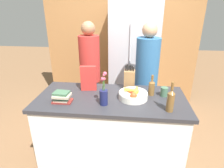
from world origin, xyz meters
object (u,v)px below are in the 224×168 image
at_px(cereal_box, 89,78).
at_px(coffee_mug, 164,92).
at_px(fruit_bowl, 133,95).
at_px(knife_block, 129,79).
at_px(refrigerator, 133,60).
at_px(bottle_oil, 152,87).
at_px(flower_vase, 104,94).
at_px(person_in_blue, 146,76).
at_px(bottle_vinegar, 171,100).
at_px(person_at_sink, 90,71).
at_px(book_stack, 62,97).

xyz_separation_m(cereal_box, coffee_mug, (0.87, -0.08, -0.10)).
distance_m(fruit_bowl, knife_block, 0.29).
relative_size(refrigerator, bottle_oil, 8.23).
bearing_deg(coffee_mug, fruit_bowl, -163.69).
bearing_deg(cereal_box, fruit_bowl, -18.58).
xyz_separation_m(refrigerator, flower_vase, (-0.29, -1.56, 0.06)).
distance_m(fruit_bowl, person_in_blue, 0.68).
height_order(bottle_vinegar, person_in_blue, person_in_blue).
distance_m(bottle_oil, person_in_blue, 0.54).
bearing_deg(bottle_oil, person_in_blue, 92.20).
xyz_separation_m(cereal_box, person_at_sink, (-0.12, 0.61, -0.12)).
distance_m(refrigerator, flower_vase, 1.59).
bearing_deg(coffee_mug, bottle_oil, 174.50).
distance_m(cereal_box, bottle_oil, 0.74).
distance_m(refrigerator, cereal_box, 1.33).
relative_size(knife_block, coffee_mug, 2.66).
height_order(flower_vase, book_stack, flower_vase).
bearing_deg(coffee_mug, refrigerator, 105.01).
xyz_separation_m(cereal_box, book_stack, (-0.21, -0.34, -0.09)).
bearing_deg(cereal_box, person_at_sink, 100.98).
bearing_deg(bottle_oil, bottle_vinegar, -67.19).
bearing_deg(flower_vase, book_stack, 179.30).
bearing_deg(knife_block, bottle_vinegar, -51.63).
bearing_deg(flower_vase, knife_block, 60.47).
xyz_separation_m(fruit_bowl, flower_vase, (-0.30, -0.16, 0.07)).
bearing_deg(person_in_blue, fruit_bowl, -103.28).
distance_m(refrigerator, person_at_sink, 0.89).
bearing_deg(fruit_bowl, bottle_vinegar, -33.17).
bearing_deg(knife_block, flower_vase, -119.53).
relative_size(book_stack, bottle_vinegar, 0.68).
bearing_deg(flower_vase, cereal_box, 124.05).
bearing_deg(bottle_oil, knife_block, 147.78).
bearing_deg(person_in_blue, bottle_vinegar, -77.01).
height_order(flower_vase, cereal_box, flower_vase).
bearing_deg(person_in_blue, knife_block, -119.07).
relative_size(flower_vase, cereal_box, 1.20).
relative_size(fruit_bowl, person_at_sink, 0.19).
xyz_separation_m(knife_block, flower_vase, (-0.25, -0.44, -0.00)).
bearing_deg(coffee_mug, cereal_box, 174.99).
distance_m(refrigerator, coffee_mug, 1.34).
height_order(flower_vase, coffee_mug, flower_vase).
bearing_deg(fruit_bowl, flower_vase, -151.09).
height_order(knife_block, person_in_blue, person_in_blue).
height_order(cereal_box, coffee_mug, cereal_box).
bearing_deg(knife_block, bottle_oil, -32.22).
height_order(refrigerator, fruit_bowl, refrigerator).
height_order(fruit_bowl, cereal_box, cereal_box).
distance_m(refrigerator, knife_block, 1.12).
relative_size(knife_block, book_stack, 1.50).
relative_size(fruit_bowl, bottle_oil, 1.33).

